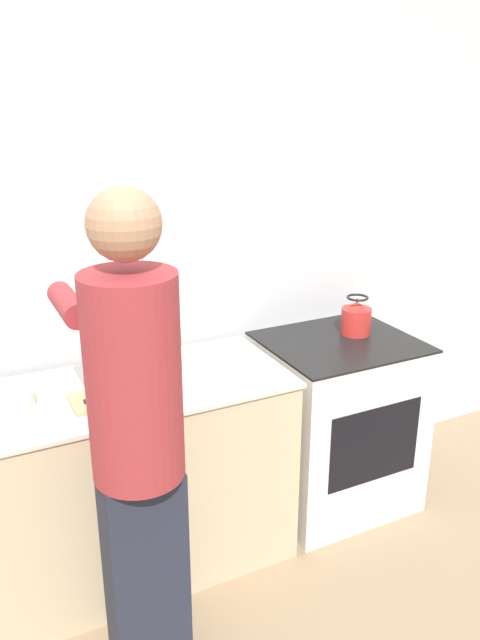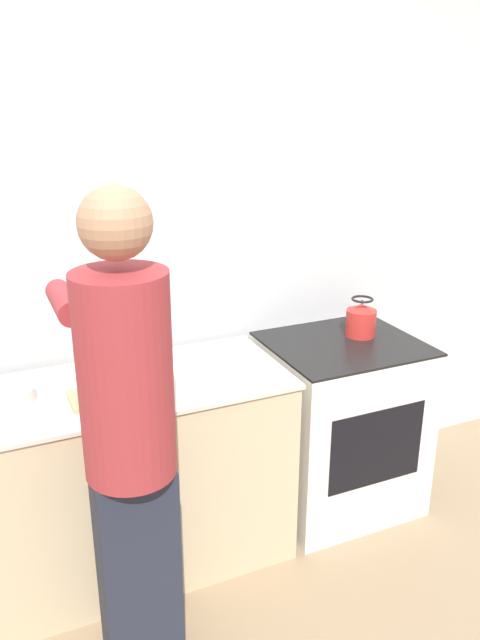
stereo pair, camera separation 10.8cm
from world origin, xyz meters
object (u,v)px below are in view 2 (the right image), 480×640
(oven, at_px, (339,424))
(cutting_board, at_px, (111,395))
(bowl_prep, at_px, (9,396))
(kettle, at_px, (361,320))
(knife, at_px, (112,394))
(person, at_px, (129,429))

(oven, relative_size, cutting_board, 2.77)
(bowl_prep, bearing_deg, kettle, 1.45)
(oven, bearing_deg, kettle, 22.11)
(oven, height_order, bowl_prep, bowl_prep)
(kettle, bearing_deg, oven, -157.89)
(oven, distance_m, cutting_board, 1.28)
(knife, xyz_separation_m, kettle, (1.31, 0.18, 0.07))
(oven, relative_size, kettle, 4.57)
(kettle, relative_size, bowl_prep, 1.03)
(oven, relative_size, bowl_prep, 4.69)
(person, bearing_deg, oven, 24.58)
(oven, distance_m, bowl_prep, 1.64)
(kettle, xyz_separation_m, bowl_prep, (-1.69, -0.04, -0.06))
(kettle, distance_m, bowl_prep, 1.69)
(person, bearing_deg, cutting_board, 85.26)
(knife, bearing_deg, person, -91.58)
(cutting_board, bearing_deg, oven, 4.93)
(oven, height_order, cutting_board, cutting_board)
(cutting_board, relative_size, knife, 1.29)
(knife, distance_m, bowl_prep, 0.41)
(oven, bearing_deg, bowl_prep, 179.69)
(person, xyz_separation_m, kettle, (1.35, 0.61, -0.01))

